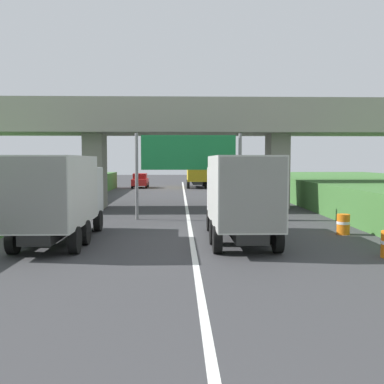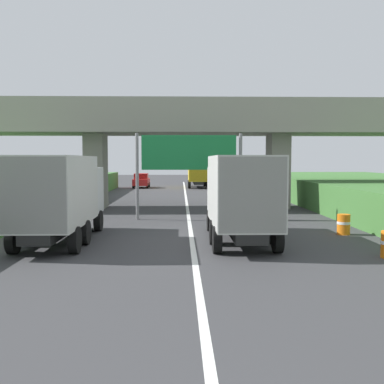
{
  "view_description": "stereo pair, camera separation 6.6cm",
  "coord_description": "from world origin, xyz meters",
  "px_view_note": "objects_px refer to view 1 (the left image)",
  "views": [
    {
      "loc": [
        -0.52,
        -2.33,
        3.27
      ],
      "look_at": [
        0.0,
        15.73,
        2.0
      ],
      "focal_mm": 42.32,
      "sensor_mm": 36.0,
      "label": 1
    },
    {
      "loc": [
        -0.45,
        -2.34,
        3.27
      ],
      "look_at": [
        0.0,
        15.73,
        2.0
      ],
      "focal_mm": 42.32,
      "sensor_mm": 36.0,
      "label": 2
    }
  ],
  "objects_px": {
    "truck_silver": "(60,194)",
    "truck_white": "(239,194)",
    "construction_barrel_2": "(343,224)",
    "car_red": "(140,181)",
    "truck_yellow": "(197,171)",
    "overhead_highway_sign": "(188,157)"
  },
  "relations": [
    {
      "from": "truck_silver",
      "to": "truck_white",
      "type": "relative_size",
      "value": 1.0
    },
    {
      "from": "truck_silver",
      "to": "construction_barrel_2",
      "type": "distance_m",
      "value": 12.14
    },
    {
      "from": "truck_white",
      "to": "car_red",
      "type": "xyz_separation_m",
      "value": [
        -7.04,
        35.91,
        -1.08
      ]
    },
    {
      "from": "truck_yellow",
      "to": "car_red",
      "type": "distance_m",
      "value": 6.88
    },
    {
      "from": "construction_barrel_2",
      "to": "overhead_highway_sign",
      "type": "bearing_deg",
      "value": 141.49
    },
    {
      "from": "car_red",
      "to": "overhead_highway_sign",
      "type": "bearing_deg",
      "value": -79.91
    },
    {
      "from": "truck_white",
      "to": "construction_barrel_2",
      "type": "relative_size",
      "value": 8.11
    },
    {
      "from": "overhead_highway_sign",
      "to": "truck_silver",
      "type": "relative_size",
      "value": 0.81
    },
    {
      "from": "construction_barrel_2",
      "to": "truck_white",
      "type": "bearing_deg",
      "value": -161.67
    },
    {
      "from": "overhead_highway_sign",
      "to": "truck_white",
      "type": "xyz_separation_m",
      "value": [
        1.89,
        -6.95,
        -1.51
      ]
    },
    {
      "from": "truck_white",
      "to": "car_red",
      "type": "distance_m",
      "value": 36.61
    },
    {
      "from": "overhead_highway_sign",
      "to": "truck_silver",
      "type": "height_order",
      "value": "overhead_highway_sign"
    },
    {
      "from": "truck_silver",
      "to": "car_red",
      "type": "bearing_deg",
      "value": 89.87
    },
    {
      "from": "truck_silver",
      "to": "car_red",
      "type": "relative_size",
      "value": 1.78
    },
    {
      "from": "truck_yellow",
      "to": "construction_barrel_2",
      "type": "xyz_separation_m",
      "value": [
        5.1,
        -34.92,
        -1.47
      ]
    },
    {
      "from": "car_red",
      "to": "truck_silver",
      "type": "bearing_deg",
      "value": -90.13
    },
    {
      "from": "truck_silver",
      "to": "car_red",
      "type": "xyz_separation_m",
      "value": [
        0.08,
        35.86,
        -1.08
      ]
    },
    {
      "from": "truck_yellow",
      "to": "truck_white",
      "type": "distance_m",
      "value": 36.52
    },
    {
      "from": "truck_silver",
      "to": "truck_yellow",
      "type": "xyz_separation_m",
      "value": [
        6.85,
        36.48,
        0.0
      ]
    },
    {
      "from": "overhead_highway_sign",
      "to": "car_red",
      "type": "distance_m",
      "value": 29.53
    },
    {
      "from": "overhead_highway_sign",
      "to": "truck_silver",
      "type": "distance_m",
      "value": 8.79
    },
    {
      "from": "truck_silver",
      "to": "truck_white",
      "type": "height_order",
      "value": "same"
    }
  ]
}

